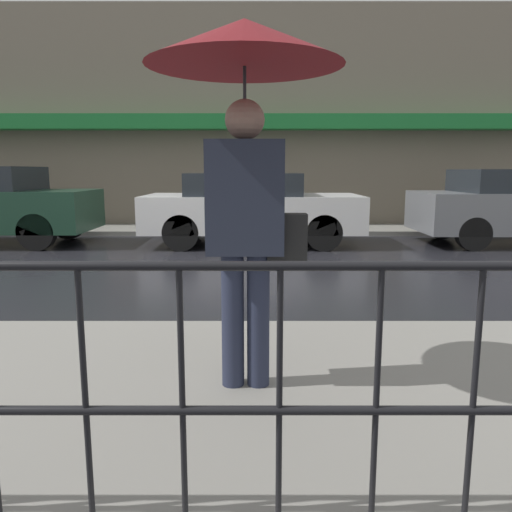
# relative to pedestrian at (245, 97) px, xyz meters

# --- Properties ---
(ground_plane) EXTENTS (80.00, 80.00, 0.00)m
(ground_plane) POSITION_rel_pedestrian_xyz_m (-1.31, 4.69, -1.87)
(ground_plane) COLOR black
(sidewalk_near) EXTENTS (28.00, 2.84, 0.11)m
(sidewalk_near) POSITION_rel_pedestrian_xyz_m (-1.31, -0.07, -1.81)
(sidewalk_near) COLOR gray
(sidewalk_near) RESTS_ON ground_plane
(sidewalk_far) EXTENTS (28.00, 1.61, 0.11)m
(sidewalk_far) POSITION_rel_pedestrian_xyz_m (-1.31, 8.85, -1.81)
(sidewalk_far) COLOR gray
(sidewalk_far) RESTS_ON ground_plane
(lane_marking) EXTENTS (25.20, 0.12, 0.01)m
(lane_marking) POSITION_rel_pedestrian_xyz_m (-1.31, 4.69, -1.86)
(lane_marking) COLOR gold
(lane_marking) RESTS_ON ground_plane
(building_storefront) EXTENTS (28.00, 0.85, 5.40)m
(building_storefront) POSITION_rel_pedestrian_xyz_m (-1.31, 9.78, 0.83)
(building_storefront) COLOR #706656
(building_storefront) RESTS_ON ground_plane
(pedestrian) EXTENTS (1.15, 1.15, 2.19)m
(pedestrian) POSITION_rel_pedestrian_xyz_m (0.00, 0.00, 0.00)
(pedestrian) COLOR #23283D
(pedestrian) RESTS_ON sidewalk_near
(car_white) EXTENTS (4.19, 1.86, 1.40)m
(car_white) POSITION_rel_pedestrian_xyz_m (-0.04, 6.82, -1.13)
(car_white) COLOR silver
(car_white) RESTS_ON ground_plane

